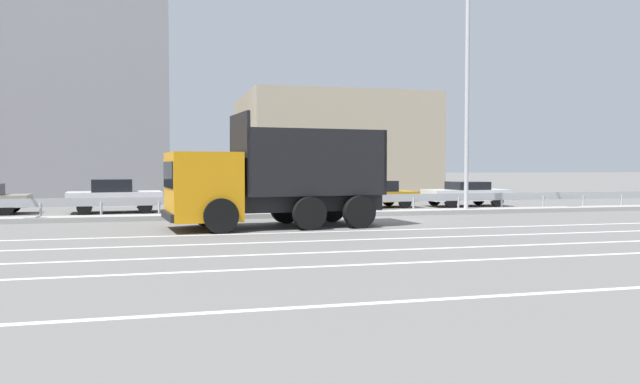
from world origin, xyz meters
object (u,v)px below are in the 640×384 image
(parked_car_2, at_px, (114,196))
(parked_car_3, at_px, (249,196))
(parked_car_4, at_px, (373,194))
(parked_car_5, at_px, (466,193))
(dump_truck, at_px, (251,188))
(median_road_sign, at_px, (374,186))
(street_lamp_1, at_px, (470,70))

(parked_car_2, height_order, parked_car_3, parked_car_2)
(parked_car_4, xyz_separation_m, parked_car_5, (4.77, -0.22, -0.02))
(parked_car_5, bearing_deg, parked_car_4, 86.06)
(parked_car_4, bearing_deg, dump_truck, 135.39)
(parked_car_3, xyz_separation_m, parked_car_4, (5.96, 0.10, 0.01))
(parked_car_4, bearing_deg, parked_car_5, -96.97)
(median_road_sign, height_order, parked_car_2, median_road_sign)
(dump_truck, xyz_separation_m, parked_car_5, (11.87, 8.14, -0.64))
(dump_truck, xyz_separation_m, parked_car_2, (-4.67, 8.09, -0.56))
(street_lamp_1, distance_m, parked_car_5, 7.12)
(dump_truck, relative_size, parked_car_2, 1.80)
(dump_truck, height_order, parked_car_3, dump_truck)
(dump_truck, bearing_deg, parked_car_3, -13.49)
(parked_car_3, distance_m, parked_car_4, 5.97)
(dump_truck, height_order, street_lamp_1, street_lamp_1)
(median_road_sign, xyz_separation_m, parked_car_5, (6.28, 4.17, -0.53))
(parked_car_3, bearing_deg, dump_truck, -3.52)
(median_road_sign, distance_m, parked_car_2, 11.06)
(parked_car_5, bearing_deg, street_lamp_1, 152.14)
(median_road_sign, distance_m, parked_car_5, 7.56)
(parked_car_2, relative_size, parked_car_4, 0.93)
(street_lamp_1, bearing_deg, dump_truck, -158.01)
(parked_car_3, bearing_deg, parked_car_2, -83.93)
(parked_car_5, bearing_deg, parked_car_2, 88.92)
(dump_truck, height_order, median_road_sign, dump_truck)
(parked_car_5, bearing_deg, parked_car_3, 88.06)
(street_lamp_1, bearing_deg, parked_car_3, 153.40)
(parked_car_2, xyz_separation_m, parked_car_3, (5.80, 0.18, -0.07))
(median_road_sign, height_order, parked_car_3, median_road_sign)
(street_lamp_1, height_order, parked_car_5, street_lamp_1)
(median_road_sign, relative_size, parked_car_3, 0.45)
(parked_car_2, bearing_deg, parked_car_4, 87.25)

